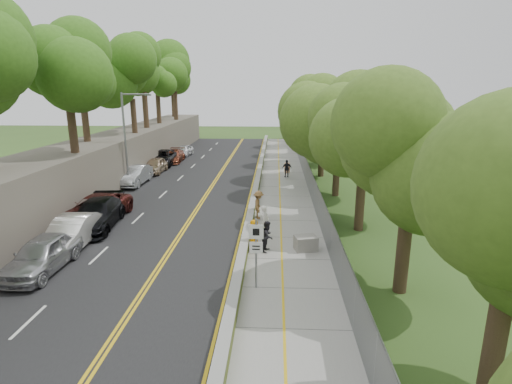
{
  "coord_description": "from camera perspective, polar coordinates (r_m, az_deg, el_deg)",
  "views": [
    {
      "loc": [
        1.82,
        -18.56,
        8.41
      ],
      "look_at": [
        0.5,
        8.0,
        1.4
      ],
      "focal_mm": 28.0,
      "sensor_mm": 36.0,
      "label": 1
    }
  ],
  "objects": [
    {
      "name": "car_5",
      "position": [
        36.84,
        -16.94,
        2.3
      ],
      "size": [
        1.84,
        5.04,
        1.65
      ],
      "primitive_type": "imported",
      "rotation": [
        0.0,
        0.0,
        -0.02
      ],
      "color": "#A1A4A8",
      "rests_on": "road"
    },
    {
      "name": "streetlight",
      "position": [
        35.01,
        -17.89,
        7.88
      ],
      "size": [
        2.52,
        0.22,
        8.0
      ],
      "color": "gray",
      "rests_on": "ground"
    },
    {
      "name": "chainlink_fence",
      "position": [
        34.49,
        7.49,
        2.23
      ],
      "size": [
        0.04,
        66.0,
        2.0
      ],
      "primitive_type": "cube",
      "color": "slate",
      "rests_on": "ground"
    },
    {
      "name": "construction_barrel",
      "position": [
        40.38,
        4.47,
        3.47
      ],
      "size": [
        0.59,
        0.59,
        0.96
      ],
      "primitive_type": "cylinder",
      "color": "#CA5715",
      "rests_on": "sidewalk"
    },
    {
      "name": "car_4",
      "position": [
        41.45,
        -14.2,
        3.71
      ],
      "size": [
        1.85,
        4.4,
        1.49
      ],
      "primitive_type": "imported",
      "rotation": [
        0.0,
        0.0,
        -0.02
      ],
      "color": "tan",
      "rests_on": "road"
    },
    {
      "name": "car_6",
      "position": [
        45.24,
        -13.18,
        4.78
      ],
      "size": [
        3.04,
        6.08,
        1.65
      ],
      "primitive_type": "imported",
      "rotation": [
        0.0,
        0.0,
        -0.05
      ],
      "color": "black",
      "rests_on": "road"
    },
    {
      "name": "trees_fenceside",
      "position": [
        33.99,
        11.87,
        12.08
      ],
      "size": [
        7.0,
        66.0,
        14.0
      ],
      "primitive_type": null,
      "color": "#547826",
      "rests_on": "ground"
    },
    {
      "name": "jersey_barrier",
      "position": [
        34.56,
        0.16,
        1.19
      ],
      "size": [
        0.42,
        66.0,
        0.6
      ],
      "primitive_type": "cube",
      "color": "#C5EF3C",
      "rests_on": "ground"
    },
    {
      "name": "car_2",
      "position": [
        27.37,
        -21.82,
        -2.31
      ],
      "size": [
        2.98,
        6.09,
        1.67
      ],
      "primitive_type": "imported",
      "rotation": [
        0.0,
        0.0,
        -0.04
      ],
      "color": "#5A1F1B",
      "rests_on": "road"
    },
    {
      "name": "rock_embankment",
      "position": [
        37.45,
        -21.41,
        3.89
      ],
      "size": [
        5.0,
        66.0,
        4.0
      ],
      "primitive_type": "cube",
      "color": "#595147",
      "rests_on": "ground"
    },
    {
      "name": "ground",
      "position": [
        20.46,
        -2.54,
        -9.52
      ],
      "size": [
        140.0,
        140.0,
        0.0
      ],
      "primitive_type": "plane",
      "color": "#33511E",
      "rests_on": "ground"
    },
    {
      "name": "signpost",
      "position": [
        16.85,
        0.01,
        -7.73
      ],
      "size": [
        0.62,
        0.09,
        3.1
      ],
      "color": "gray",
      "rests_on": "sidewalk"
    },
    {
      "name": "concrete_block",
      "position": [
        21.4,
        7.11,
        -7.24
      ],
      "size": [
        1.31,
        1.1,
        0.76
      ],
      "primitive_type": "cube",
      "rotation": [
        0.0,
        0.0,
        0.24
      ],
      "color": "slate",
      "rests_on": "sidewalk"
    },
    {
      "name": "car_1",
      "position": [
        23.67,
        -24.83,
        -5.26
      ],
      "size": [
        1.91,
        5.04,
        1.64
      ],
      "primitive_type": "imported",
      "rotation": [
        0.0,
        0.0,
        0.03
      ],
      "color": "white",
      "rests_on": "road"
    },
    {
      "name": "painter_1",
      "position": [
        22.88,
        1.27,
        -4.2
      ],
      "size": [
        0.64,
        0.78,
        1.85
      ],
      "primitive_type": "imported",
      "rotation": [
        0.0,
        0.0,
        1.24
      ],
      "color": "white",
      "rests_on": "sidewalk"
    },
    {
      "name": "painter_0",
      "position": [
        20.98,
        -0.27,
        -6.2
      ],
      "size": [
        0.72,
        0.94,
        1.71
      ],
      "primitive_type": "imported",
      "rotation": [
        0.0,
        0.0,
        1.34
      ],
      "color": "orange",
      "rests_on": "sidewalk"
    },
    {
      "name": "car_0",
      "position": [
        21.28,
        -28.25,
        -7.87
      ],
      "size": [
        1.99,
        4.82,
        1.64
      ],
      "primitive_type": "imported",
      "rotation": [
        0.0,
        0.0,
        -0.01
      ],
      "color": "#A3A3A8",
      "rests_on": "road"
    },
    {
      "name": "car_3",
      "position": [
        26.27,
        -21.78,
        -2.98
      ],
      "size": [
        2.93,
        6.0,
        1.68
      ],
      "primitive_type": "imported",
      "rotation": [
        0.0,
        0.0,
        0.1
      ],
      "color": "black",
      "rests_on": "road"
    },
    {
      "name": "road",
      "position": [
        35.34,
        -9.03,
        0.84
      ],
      "size": [
        11.2,
        66.0,
        0.04
      ],
      "primitive_type": "cube",
      "color": "black",
      "rests_on": "ground"
    },
    {
      "name": "person_far",
      "position": [
        38.17,
        4.43,
        3.36
      ],
      "size": [
        1.04,
        0.58,
        1.68
      ],
      "primitive_type": "imported",
      "rotation": [
        0.0,
        0.0,
        3.32
      ],
      "color": "black",
      "rests_on": "sidewalk"
    },
    {
      "name": "sidewalk",
      "position": [
        34.6,
        3.97,
        0.7
      ],
      "size": [
        4.2,
        66.0,
        0.05
      ],
      "primitive_type": "cube",
      "color": "gray",
      "rests_on": "ground"
    },
    {
      "name": "car_7",
      "position": [
        46.91,
        -11.66,
        5.05
      ],
      "size": [
        2.16,
        4.92,
        1.4
      ],
      "primitive_type": "imported",
      "rotation": [
        0.0,
        0.0,
        0.04
      ],
      "color": "brown",
      "rests_on": "road"
    },
    {
      "name": "trees_embankment",
      "position": [
        36.75,
        -21.95,
        17.01
      ],
      "size": [
        6.4,
        66.0,
        13.0
      ],
      "primitive_type": null,
      "color": "#3C731C",
      "rests_on": "rock_embankment"
    },
    {
      "name": "car_8",
      "position": [
        50.88,
        -10.27,
        5.84
      ],
      "size": [
        1.95,
        4.16,
        1.38
      ],
      "primitive_type": "imported",
      "rotation": [
        0.0,
        0.0,
        -0.08
      ],
      "color": "silver",
      "rests_on": "road"
    },
    {
      "name": "painter_3",
      "position": [
        25.98,
        0.37,
        -1.85
      ],
      "size": [
        0.72,
        1.22,
        1.86
      ],
      "primitive_type": "imported",
      "rotation": [
        0.0,
        0.0,
        1.6
      ],
      "color": "brown",
      "rests_on": "sidewalk"
    },
    {
      "name": "painter_2",
      "position": [
        20.97,
        1.66,
        -6.31
      ],
      "size": [
        0.82,
        0.94,
        1.64
      ],
      "primitive_type": "imported",
      "rotation": [
        0.0,
        0.0,
        1.29
      ],
      "color": "black",
      "rests_on": "sidewalk"
    }
  ]
}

